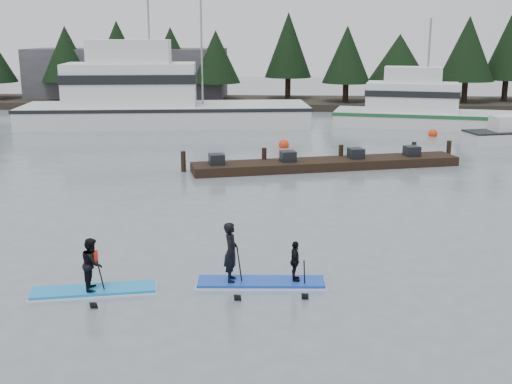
# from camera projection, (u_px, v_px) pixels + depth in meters

# --- Properties ---
(ground) EXTENTS (160.00, 160.00, 0.00)m
(ground) POSITION_uv_depth(u_px,v_px,m) (244.00, 287.00, 17.00)
(ground) COLOR slate
(ground) RESTS_ON ground
(far_shore) EXTENTS (70.00, 8.00, 0.60)m
(far_shore) POSITION_uv_depth(u_px,v_px,m) (278.00, 103.00, 57.60)
(far_shore) COLOR #2D281E
(far_shore) RESTS_ON ground
(treeline) EXTENTS (60.00, 4.00, 8.00)m
(treeline) POSITION_uv_depth(u_px,v_px,m) (278.00, 106.00, 57.67)
(treeline) COLOR black
(treeline) RESTS_ON ground
(waterfront_building) EXTENTS (18.00, 6.00, 5.00)m
(waterfront_building) POSITION_uv_depth(u_px,v_px,m) (128.00, 76.00, 59.72)
(waterfront_building) COLOR #4C4C51
(waterfront_building) RESTS_ON ground
(fishing_boat_large) EXTENTS (20.71, 7.95, 11.11)m
(fishing_boat_large) POSITION_uv_depth(u_px,v_px,m) (157.00, 113.00, 45.95)
(fishing_boat_large) COLOR silver
(fishing_boat_large) RESTS_ON ground
(fishing_boat_medium) EXTENTS (14.38, 6.54, 8.34)m
(fishing_boat_medium) POSITION_uv_depth(u_px,v_px,m) (429.00, 119.00, 45.20)
(fishing_boat_medium) COLOR silver
(fishing_boat_medium) RESTS_ON ground
(floating_dock) EXTENTS (13.33, 5.30, 0.44)m
(floating_dock) POSITION_uv_depth(u_px,v_px,m) (327.00, 164.00, 31.62)
(floating_dock) COLOR black
(floating_dock) RESTS_ON ground
(buoy_c) EXTENTS (0.58, 0.58, 0.58)m
(buoy_c) POSITION_uv_depth(u_px,v_px,m) (433.00, 136.00, 41.38)
(buoy_c) COLOR #F1350C
(buoy_c) RESTS_ON ground
(buoy_b) EXTENTS (0.60, 0.60, 0.60)m
(buoy_b) POSITION_uv_depth(u_px,v_px,m) (284.00, 147.00, 37.36)
(buoy_b) COLOR #F1350C
(buoy_b) RESTS_ON ground
(paddleboard_solo) EXTENTS (3.25, 1.43, 1.91)m
(paddleboard_solo) POSITION_uv_depth(u_px,v_px,m) (93.00, 274.00, 16.53)
(paddleboard_solo) COLOR #178CDB
(paddleboard_solo) RESTS_ON ground
(paddleboard_duo) EXTENTS (3.44, 1.20, 2.25)m
(paddleboard_duo) POSITION_uv_depth(u_px,v_px,m) (256.00, 265.00, 17.06)
(paddleboard_duo) COLOR blue
(paddleboard_duo) RESTS_ON ground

